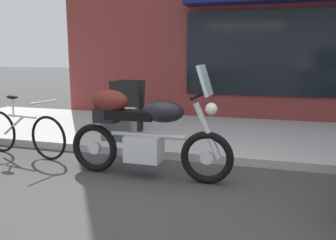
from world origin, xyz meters
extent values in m
plane|color=#393939|center=(0.00, 0.00, 0.00)|extent=(80.00, 80.00, 0.00)
torus|color=black|center=(0.31, 0.58, 0.32)|extent=(0.63, 0.10, 0.63)
cylinder|color=silver|center=(0.31, 0.58, 0.32)|extent=(0.16, 0.06, 0.16)
torus|color=black|center=(-1.16, 0.60, 0.32)|extent=(0.63, 0.10, 0.63)
cylinder|color=silver|center=(-1.16, 0.60, 0.32)|extent=(0.16, 0.06, 0.16)
cube|color=silver|center=(-0.47, 0.59, 0.37)|extent=(0.44, 0.30, 0.32)
cylinder|color=silver|center=(-0.42, 0.59, 0.54)|extent=(0.96, 0.07, 0.06)
ellipsoid|color=black|center=(-0.22, 0.59, 0.84)|extent=(0.52, 0.28, 0.26)
cube|color=black|center=(-0.64, 0.59, 0.78)|extent=(0.60, 0.25, 0.11)
cube|color=black|center=(-0.97, 0.60, 0.76)|extent=(0.28, 0.22, 0.18)
cylinder|color=silver|center=(0.31, 0.58, 0.64)|extent=(0.35, 0.07, 0.67)
cylinder|color=black|center=(0.19, 0.59, 1.04)|extent=(0.04, 0.62, 0.04)
cube|color=silver|center=(0.27, 0.58, 1.22)|extent=(0.15, 0.32, 0.35)
sphere|color=#EAEACC|center=(0.35, 0.58, 0.90)|extent=(0.14, 0.14, 0.14)
cube|color=#A2A2A2|center=(-0.92, 0.84, 0.60)|extent=(0.44, 0.20, 0.44)
cube|color=black|center=(-0.92, 0.95, 0.60)|extent=(0.37, 0.02, 0.03)
ellipsoid|color=#591E19|center=(-0.92, 0.60, 0.94)|extent=(0.48, 0.32, 0.28)
torus|color=black|center=(-2.05, 0.87, 0.33)|extent=(0.65, 0.15, 0.65)
torus|color=black|center=(-3.04, 1.03, 0.33)|extent=(0.65, 0.15, 0.65)
cylinder|color=silver|center=(-2.55, 0.95, 0.61)|extent=(0.55, 0.13, 0.04)
cylinder|color=silver|center=(-2.75, 0.98, 0.45)|extent=(0.43, 0.11, 0.32)
cylinder|color=silver|center=(-2.73, 0.98, 0.73)|extent=(0.03, 0.03, 0.30)
ellipsoid|color=black|center=(-2.73, 0.98, 0.89)|extent=(0.23, 0.14, 0.06)
cylinder|color=silver|center=(-2.10, 0.88, 0.85)|extent=(0.11, 0.48, 0.03)
cube|color=black|center=(-1.54, 2.47, 0.59)|extent=(0.55, 0.19, 0.93)
cube|color=black|center=(-1.54, 2.69, 0.59)|extent=(0.55, 0.19, 0.93)
camera|label=1|loc=(1.01, -3.30, 1.48)|focal=37.09mm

